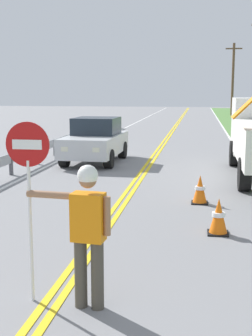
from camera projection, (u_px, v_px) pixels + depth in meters
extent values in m
cube|color=yellow|center=(156.00, 151.00, 20.71)|extent=(0.11, 110.00, 0.01)
cube|color=yellow|center=(160.00, 151.00, 20.69)|extent=(0.11, 110.00, 0.01)
cube|color=silver|center=(239.00, 153.00, 20.13)|extent=(0.12, 110.00, 0.01)
cube|color=silver|center=(82.00, 149.00, 21.27)|extent=(0.12, 110.00, 0.01)
cylinder|color=#474238|center=(97.00, 275.00, 5.63)|extent=(0.16, 0.16, 0.88)
cylinder|color=#474238|center=(81.00, 273.00, 5.69)|extent=(0.16, 0.16, 0.88)
cube|color=orange|center=(88.00, 217.00, 5.54)|extent=(0.42, 0.28, 0.60)
cylinder|color=#996B4C|center=(50.00, 195.00, 5.62)|extent=(0.61, 0.15, 0.09)
cylinder|color=#996B4C|center=(107.00, 216.00, 5.47)|extent=(0.09, 0.09, 0.48)
sphere|color=#996B4C|center=(88.00, 179.00, 5.46)|extent=(0.22, 0.22, 0.22)
sphere|color=white|center=(88.00, 175.00, 5.45)|extent=(0.25, 0.25, 0.25)
cylinder|color=silver|center=(31.00, 232.00, 5.78)|extent=(0.04, 0.04, 1.85)
cylinder|color=#B71414|center=(27.00, 144.00, 5.59)|extent=(0.56, 0.03, 0.56)
cube|color=white|center=(27.00, 145.00, 5.57)|extent=(0.38, 0.01, 0.12)
cube|color=orange|center=(244.00, 107.00, 11.34)|extent=(0.60, 0.80, 0.59)
cylinder|color=black|center=(234.00, 153.00, 16.53)|extent=(0.33, 0.92, 0.92)
cylinder|color=black|center=(244.00, 174.00, 12.36)|extent=(0.33, 0.92, 0.92)
cube|color=silver|center=(95.00, 144.00, 17.34)|extent=(1.93, 4.14, 0.72)
cube|color=#1E2833|center=(97.00, 126.00, 17.47)|extent=(1.66, 1.76, 0.64)
cube|color=#EAEACC|center=(96.00, 150.00, 15.27)|extent=(0.24, 0.07, 0.16)
cube|color=#EAEACC|center=(65.00, 149.00, 15.47)|extent=(0.24, 0.07, 0.16)
cylinder|color=black|center=(109.00, 159.00, 16.02)|extent=(0.30, 0.69, 0.68)
cylinder|color=black|center=(64.00, 158.00, 16.32)|extent=(0.30, 0.69, 0.68)
cylinder|color=black|center=(122.00, 150.00, 18.49)|extent=(0.30, 0.69, 0.68)
cylinder|color=black|center=(84.00, 149.00, 18.78)|extent=(0.30, 0.69, 0.68)
cylinder|color=brown|center=(233.00, 80.00, 50.62)|extent=(0.28, 0.28, 7.95)
cube|color=brown|center=(234.00, 49.00, 50.06)|extent=(1.80, 0.14, 0.14)
cone|color=orange|center=(219.00, 216.00, 8.63)|extent=(0.36, 0.36, 0.70)
cylinder|color=white|center=(219.00, 214.00, 8.63)|extent=(0.25, 0.25, 0.08)
cube|color=black|center=(218.00, 233.00, 8.69)|extent=(0.40, 0.40, 0.03)
cone|color=orange|center=(200.00, 189.00, 11.00)|extent=(0.36, 0.36, 0.70)
cylinder|color=white|center=(200.00, 188.00, 10.99)|extent=(0.25, 0.25, 0.08)
cube|color=black|center=(200.00, 203.00, 11.06)|extent=(0.40, 0.40, 0.03)
cube|color=#9EA0A3|center=(46.00, 146.00, 18.06)|extent=(0.06, 32.00, 0.32)
cube|color=#4C4C51|center=(11.00, 167.00, 14.77)|extent=(0.10, 0.10, 0.55)
cube|color=#4C4C51|center=(36.00, 157.00, 17.00)|extent=(0.10, 0.10, 0.55)
cube|color=#4C4C51|center=(55.00, 149.00, 19.22)|extent=(0.10, 0.10, 0.55)
cube|color=#4C4C51|center=(70.00, 143.00, 21.45)|extent=(0.10, 0.10, 0.55)
cube|color=#4C4C51|center=(82.00, 138.00, 23.67)|extent=(0.10, 0.10, 0.55)
cube|color=#4C4C51|center=(92.00, 134.00, 25.90)|extent=(0.10, 0.10, 0.55)
cube|color=#4C4C51|center=(101.00, 131.00, 28.12)|extent=(0.10, 0.10, 0.55)
cube|color=#4C4C51|center=(108.00, 128.00, 30.35)|extent=(0.10, 0.10, 0.55)
cube|color=#4C4C51|center=(114.00, 125.00, 32.57)|extent=(0.10, 0.10, 0.55)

